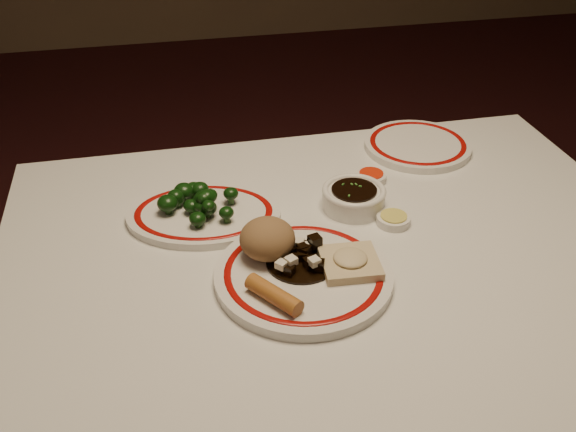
{
  "coord_description": "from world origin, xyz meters",
  "views": [
    {
      "loc": [
        -0.29,
        -0.88,
        1.43
      ],
      "look_at": [
        -0.08,
        0.05,
        0.8
      ],
      "focal_mm": 40.0,
      "sensor_mm": 36.0,
      "label": 1
    }
  ],
  "objects_px": {
    "main_plate": "(304,275)",
    "broccoli_plate": "(204,214)",
    "dining_table": "(336,289)",
    "broccoli_pile": "(197,200)",
    "rice_mound": "(267,239)",
    "fried_wonton": "(350,261)",
    "stirfry_heap": "(301,258)",
    "soy_bowl": "(354,199)",
    "spring_roll": "(274,295)"
  },
  "relations": [
    {
      "from": "spring_roll",
      "to": "dining_table",
      "type": "bearing_deg",
      "value": 7.5
    },
    {
      "from": "spring_roll",
      "to": "fried_wonton",
      "type": "xyz_separation_m",
      "value": [
        0.14,
        0.06,
        -0.0
      ]
    },
    {
      "from": "stirfry_heap",
      "to": "soy_bowl",
      "type": "height_order",
      "value": "stirfry_heap"
    },
    {
      "from": "dining_table",
      "to": "spring_roll",
      "type": "bearing_deg",
      "value": -137.24
    },
    {
      "from": "stirfry_heap",
      "to": "rice_mound",
      "type": "bearing_deg",
      "value": 148.04
    },
    {
      "from": "fried_wonton",
      "to": "main_plate",
      "type": "bearing_deg",
      "value": 177.26
    },
    {
      "from": "broccoli_plate",
      "to": "broccoli_pile",
      "type": "bearing_deg",
      "value": 150.69
    },
    {
      "from": "rice_mound",
      "to": "broccoli_pile",
      "type": "xyz_separation_m",
      "value": [
        -0.1,
        0.17,
        -0.01
      ]
    },
    {
      "from": "broccoli_plate",
      "to": "rice_mound",
      "type": "bearing_deg",
      "value": -60.56
    },
    {
      "from": "broccoli_pile",
      "to": "fried_wonton",
      "type": "bearing_deg",
      "value": -44.96
    },
    {
      "from": "rice_mound",
      "to": "broccoli_pile",
      "type": "relative_size",
      "value": 0.61
    },
    {
      "from": "main_plate",
      "to": "broccoli_plate",
      "type": "distance_m",
      "value": 0.26
    },
    {
      "from": "dining_table",
      "to": "broccoli_pile",
      "type": "bearing_deg",
      "value": 146.23
    },
    {
      "from": "fried_wonton",
      "to": "dining_table",
      "type": "bearing_deg",
      "value": 87.87
    },
    {
      "from": "broccoli_plate",
      "to": "broccoli_pile",
      "type": "xyz_separation_m",
      "value": [
        -0.01,
        0.01,
        0.03
      ]
    },
    {
      "from": "broccoli_plate",
      "to": "spring_roll",
      "type": "bearing_deg",
      "value": -74.42
    },
    {
      "from": "rice_mound",
      "to": "broccoli_plate",
      "type": "xyz_separation_m",
      "value": [
        -0.09,
        0.16,
        -0.04
      ]
    },
    {
      "from": "fried_wonton",
      "to": "stirfry_heap",
      "type": "height_order",
      "value": "stirfry_heap"
    },
    {
      "from": "dining_table",
      "to": "broccoli_pile",
      "type": "distance_m",
      "value": 0.31
    },
    {
      "from": "stirfry_heap",
      "to": "broccoli_pile",
      "type": "xyz_separation_m",
      "value": [
        -0.15,
        0.2,
        0.01
      ]
    },
    {
      "from": "rice_mound",
      "to": "broccoli_pile",
      "type": "bearing_deg",
      "value": 121.08
    },
    {
      "from": "rice_mound",
      "to": "stirfry_heap",
      "type": "bearing_deg",
      "value": -31.96
    },
    {
      "from": "fried_wonton",
      "to": "soy_bowl",
      "type": "bearing_deg",
      "value": 70.96
    },
    {
      "from": "rice_mound",
      "to": "spring_roll",
      "type": "xyz_separation_m",
      "value": [
        -0.01,
        -0.12,
        -0.02
      ]
    },
    {
      "from": "fried_wonton",
      "to": "broccoli_plate",
      "type": "bearing_deg",
      "value": 134.51
    },
    {
      "from": "rice_mound",
      "to": "fried_wonton",
      "type": "bearing_deg",
      "value": -25.34
    },
    {
      "from": "dining_table",
      "to": "broccoli_pile",
      "type": "relative_size",
      "value": 7.74
    },
    {
      "from": "broccoli_plate",
      "to": "soy_bowl",
      "type": "relative_size",
      "value": 2.68
    },
    {
      "from": "fried_wonton",
      "to": "soy_bowl",
      "type": "relative_size",
      "value": 0.83
    },
    {
      "from": "dining_table",
      "to": "main_plate",
      "type": "bearing_deg",
      "value": -139.16
    },
    {
      "from": "dining_table",
      "to": "rice_mound",
      "type": "bearing_deg",
      "value": -174.18
    },
    {
      "from": "rice_mound",
      "to": "dining_table",
      "type": "bearing_deg",
      "value": 5.82
    },
    {
      "from": "broccoli_pile",
      "to": "dining_table",
      "type": "bearing_deg",
      "value": -33.77
    },
    {
      "from": "spring_roll",
      "to": "broccoli_plate",
      "type": "bearing_deg",
      "value": 70.33
    },
    {
      "from": "dining_table",
      "to": "main_plate",
      "type": "distance_m",
      "value": 0.15
    },
    {
      "from": "spring_roll",
      "to": "broccoli_plate",
      "type": "distance_m",
      "value": 0.29
    },
    {
      "from": "stirfry_heap",
      "to": "main_plate",
      "type": "bearing_deg",
      "value": -92.46
    },
    {
      "from": "spring_roll",
      "to": "fried_wonton",
      "type": "bearing_deg",
      "value": -12.52
    },
    {
      "from": "main_plate",
      "to": "spring_roll",
      "type": "height_order",
      "value": "spring_roll"
    },
    {
      "from": "rice_mound",
      "to": "stirfry_heap",
      "type": "height_order",
      "value": "rice_mound"
    },
    {
      "from": "fried_wonton",
      "to": "stirfry_heap",
      "type": "xyz_separation_m",
      "value": [
        -0.08,
        0.03,
        -0.0
      ]
    },
    {
      "from": "dining_table",
      "to": "rice_mound",
      "type": "xyz_separation_m",
      "value": [
        -0.13,
        -0.01,
        0.14
      ]
    },
    {
      "from": "broccoli_pile",
      "to": "broccoli_plate",
      "type": "bearing_deg",
      "value": -29.31
    },
    {
      "from": "soy_bowl",
      "to": "fried_wonton",
      "type": "bearing_deg",
      "value": -109.04
    },
    {
      "from": "dining_table",
      "to": "fried_wonton",
      "type": "relative_size",
      "value": 11.85
    },
    {
      "from": "main_plate",
      "to": "broccoli_plate",
      "type": "relative_size",
      "value": 1.18
    },
    {
      "from": "fried_wonton",
      "to": "broccoli_plate",
      "type": "xyz_separation_m",
      "value": [
        -0.22,
        0.22,
        -0.02
      ]
    },
    {
      "from": "broccoli_plate",
      "to": "soy_bowl",
      "type": "height_order",
      "value": "soy_bowl"
    },
    {
      "from": "main_plate",
      "to": "dining_table",
      "type": "bearing_deg",
      "value": 40.84
    },
    {
      "from": "dining_table",
      "to": "main_plate",
      "type": "xyz_separation_m",
      "value": [
        -0.08,
        -0.07,
        0.1
      ]
    }
  ]
}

